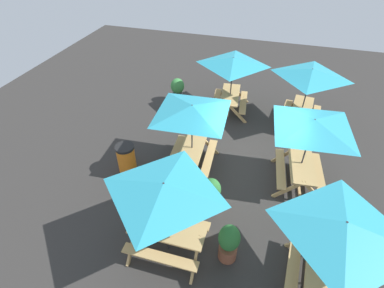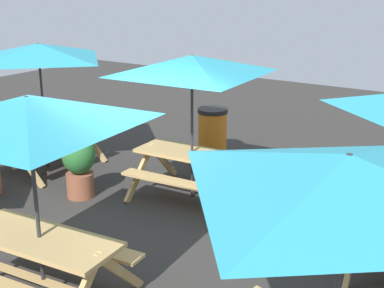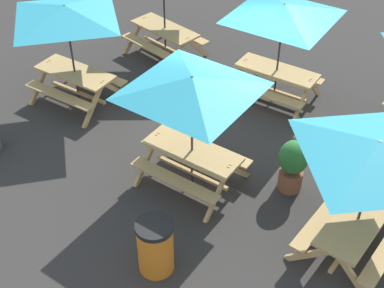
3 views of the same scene
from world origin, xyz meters
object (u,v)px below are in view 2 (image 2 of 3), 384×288
object	(u,v)px
picnic_table_0	(39,61)
potted_plant_0	(79,163)
picnic_table_3	(346,197)
trash_bin_orange	(212,133)
picnic_table_1	(192,75)
picnic_table_5	(29,127)

from	to	relation	value
picnic_table_0	potted_plant_0	xyz separation A→B (m)	(-1.53, 0.68, -1.41)
picnic_table_3	potted_plant_0	xyz separation A→B (m)	(4.97, -2.32, -1.41)
trash_bin_orange	picnic_table_3	bearing A→B (deg)	129.14
picnic_table_0	potted_plant_0	bearing A→B (deg)	65.78
picnic_table_1	potted_plant_0	xyz separation A→B (m)	(1.52, 0.98, -1.41)
picnic_table_1	potted_plant_0	distance (m)	2.29
picnic_table_3	picnic_table_0	bearing A→B (deg)	-18.42
picnic_table_1	potted_plant_0	size ratio (longest dim) A/B	2.65
picnic_table_5	picnic_table_3	bearing A→B (deg)	174.67
picnic_table_0	potted_plant_0	size ratio (longest dim) A/B	2.19
picnic_table_0	picnic_table_1	xyz separation A→B (m)	(-3.05, -0.30, 0.00)
picnic_table_3	potted_plant_0	distance (m)	5.66
picnic_table_1	picnic_table_3	world-z (taller)	same
picnic_table_0	picnic_table_5	bearing A→B (deg)	47.29
trash_bin_orange	picnic_table_1	bearing A→B (deg)	112.40
picnic_table_0	picnic_table_5	distance (m)	4.44
picnic_table_0	picnic_table_3	distance (m)	7.15
picnic_table_0	potted_plant_0	distance (m)	2.19
picnic_table_1	potted_plant_0	world-z (taller)	picnic_table_1
picnic_table_5	picnic_table_1	bearing A→B (deg)	-91.36
trash_bin_orange	potted_plant_0	xyz separation A→B (m)	(0.73, 2.89, 0.09)
potted_plant_0	picnic_table_5	bearing A→B (deg)	127.03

